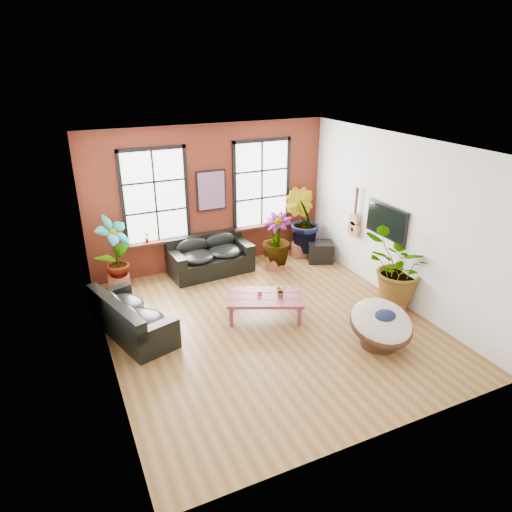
{
  "coord_description": "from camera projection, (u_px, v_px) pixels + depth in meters",
  "views": [
    {
      "loc": [
        -3.46,
        -6.96,
        4.84
      ],
      "look_at": [
        0.0,
        0.6,
        1.25
      ],
      "focal_mm": 32.0,
      "sensor_mm": 36.0,
      "label": 1
    }
  ],
  "objects": [
    {
      "name": "sill_plant_left",
      "position": [
        147.0,
        237.0,
        10.62
      ],
      "size": [
        0.17,
        0.17,
        0.27
      ],
      "primitive_type": "imported",
      "rotation": [
        0.0,
        0.0,
        0.79
      ],
      "color": "#1A4011",
      "rests_on": "room"
    },
    {
      "name": "floor_plant_right_wall",
      "position": [
        399.0,
        268.0,
        9.29
      ],
      "size": [
        1.63,
        1.5,
        1.53
      ],
      "primitive_type": "imported",
      "rotation": [
        0.0,
        0.0,
        3.39
      ],
      "color": "#1A4011",
      "rests_on": "ground"
    },
    {
      "name": "poster",
      "position": [
        211.0,
        191.0,
        10.93
      ],
      "size": [
        0.74,
        0.06,
        0.98
      ],
      "color": "black",
      "rests_on": "room"
    },
    {
      "name": "papasan_chair",
      "position": [
        381.0,
        324.0,
        8.23
      ],
      "size": [
        1.21,
        1.23,
        0.87
      ],
      "rotation": [
        0.0,
        0.0,
        -0.05
      ],
      "color": "#392014",
      "rests_on": "ground"
    },
    {
      "name": "pot_mid",
      "position": [
        275.0,
        261.0,
        11.44
      ],
      "size": [
        0.57,
        0.57,
        0.36
      ],
      "rotation": [
        0.0,
        0.0,
        0.16
      ],
      "color": "brown",
      "rests_on": "ground"
    },
    {
      "name": "floor_plant_back_left",
      "position": [
        115.0,
        251.0,
        10.05
      ],
      "size": [
        1.02,
        0.97,
        1.61
      ],
      "primitive_type": "imported",
      "rotation": [
        0.0,
        0.0,
        0.66
      ],
      "color": "#1A4011",
      "rests_on": "ground"
    },
    {
      "name": "media_box",
      "position": [
        320.0,
        252.0,
        11.81
      ],
      "size": [
        0.78,
        0.72,
        0.52
      ],
      "rotation": [
        0.0,
        0.0,
        -0.41
      ],
      "color": "black",
      "rests_on": "ground"
    },
    {
      "name": "pot_back_left",
      "position": [
        119.0,
        282.0,
        10.38
      ],
      "size": [
        0.64,
        0.64,
        0.35
      ],
      "rotation": [
        0.0,
        0.0,
        0.43
      ],
      "color": "brown",
      "rests_on": "ground"
    },
    {
      "name": "floor_plant_back_right",
      "position": [
        302.0,
        221.0,
        11.88
      ],
      "size": [
        1.14,
        1.17,
        1.66
      ],
      "primitive_type": "imported",
      "rotation": [
        0.0,
        0.0,
        2.23
      ],
      "color": "#1A4011",
      "rests_on": "ground"
    },
    {
      "name": "pot_back_right",
      "position": [
        301.0,
        249.0,
        12.16
      ],
      "size": [
        0.52,
        0.52,
        0.37
      ],
      "rotation": [
        0.0,
        0.0,
        -0.03
      ],
      "color": "brown",
      "rests_on": "ground"
    },
    {
      "name": "sofa_left",
      "position": [
        130.0,
        318.0,
        8.59
      ],
      "size": [
        1.4,
        2.17,
        0.8
      ],
      "rotation": [
        0.0,
        0.0,
        1.87
      ],
      "color": "black",
      "rests_on": "ground"
    },
    {
      "name": "sill_plant_right",
      "position": [
        275.0,
        218.0,
        11.9
      ],
      "size": [
        0.19,
        0.19,
        0.27
      ],
      "primitive_type": "imported",
      "rotation": [
        0.0,
        0.0,
        3.49
      ],
      "color": "#1A4011",
      "rests_on": "room"
    },
    {
      "name": "pot_right_wall",
      "position": [
        395.0,
        299.0,
        9.59
      ],
      "size": [
        0.56,
        0.56,
        0.4
      ],
      "rotation": [
        0.0,
        0.0,
        0.05
      ],
      "color": "brown",
      "rests_on": "ground"
    },
    {
      "name": "floor_plant_mid",
      "position": [
        277.0,
        239.0,
        11.22
      ],
      "size": [
        1.02,
        1.02,
        1.3
      ],
      "primitive_type": "imported",
      "rotation": [
        0.0,
        0.0,
        5.37
      ],
      "color": "#1A4011",
      "rests_on": "ground"
    },
    {
      "name": "coffee_table",
      "position": [
        265.0,
        298.0,
        9.15
      ],
      "size": [
        1.73,
        1.4,
        0.58
      ],
      "rotation": [
        0.0,
        0.0,
        -0.42
      ],
      "color": "maroon",
      "rests_on": "ground"
    },
    {
      "name": "table_plant",
      "position": [
        281.0,
        291.0,
        9.08
      ],
      "size": [
        0.21,
        0.19,
        0.24
      ],
      "primitive_type": "imported",
      "rotation": [
        0.0,
        0.0,
        -0.0
      ],
      "color": "#1A4011",
      "rests_on": "coffee_table"
    },
    {
      "name": "room",
      "position": [
        266.0,
        240.0,
        8.48
      ],
      "size": [
        6.04,
        6.54,
        3.54
      ],
      "color": "brown",
      "rests_on": "ground"
    },
    {
      "name": "sofa_back",
      "position": [
        209.0,
        256.0,
        11.17
      ],
      "size": [
        2.04,
        1.1,
        0.91
      ],
      "rotation": [
        0.0,
        0.0,
        0.07
      ],
      "color": "black",
      "rests_on": "ground"
    },
    {
      "name": "tv_wall_unit",
      "position": [
        377.0,
        222.0,
        10.06
      ],
      "size": [
        0.13,
        1.86,
        1.2
      ],
      "color": "black",
      "rests_on": "room"
    }
  ]
}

